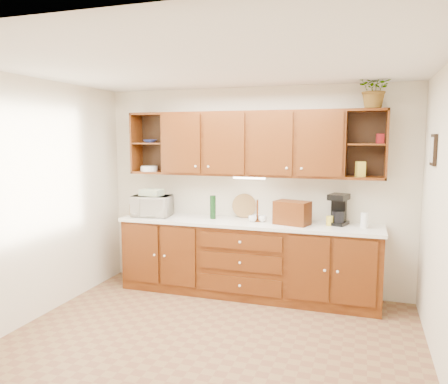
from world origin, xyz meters
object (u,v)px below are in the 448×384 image
Objects in this scene: microwave at (152,206)px; coffee_maker at (338,210)px; bread_box at (292,213)px; potted_plant at (376,89)px.

coffee_maker reaches higher than microwave.
microwave is at bearing -164.10° from bread_box.
microwave is at bearing -158.50° from coffee_maker.
coffee_maker is (0.52, 0.17, 0.04)m from bread_box.
microwave is 1.34× the size of coffee_maker.
bread_box is at bearing -7.64° from microwave.
bread_box is at bearing -144.69° from coffee_maker.
potted_plant is at bearing 7.11° from coffee_maker.
potted_plant is (0.88, 0.11, 1.43)m from bread_box.
microwave is 1.13× the size of potted_plant.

